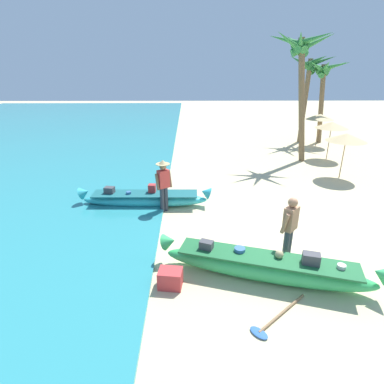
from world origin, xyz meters
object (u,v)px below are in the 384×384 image
object	(u,v)px
person_vendor_hatted	(163,182)
paddle	(274,320)
cooler_box	(170,278)
person_tourist_customer	(290,227)
palm_tree_tall_inland	(323,74)
palm_tree_mid_cluster	(301,56)
palm_tree_leaning_seaward	(309,72)
boat_cyan_midground	(145,199)
boat_green_foreground	(265,267)

from	to	relation	value
person_vendor_hatted	paddle	size ratio (longest dim) A/B	1.31
cooler_box	person_vendor_hatted	bearing A→B (deg)	103.43
person_tourist_customer	palm_tree_tall_inland	xyz separation A→B (m)	(5.70, 13.10, 3.11)
person_tourist_customer	palm_tree_mid_cluster	size ratio (longest dim) A/B	0.28
person_vendor_hatted	paddle	distance (m)	5.46
palm_tree_leaning_seaward	boat_cyan_midground	bearing A→B (deg)	-131.46
boat_green_foreground	palm_tree_leaning_seaward	bearing A→B (deg)	68.17
boat_cyan_midground	person_vendor_hatted	distance (m)	1.09
palm_tree_tall_inland	palm_tree_leaning_seaward	world-z (taller)	palm_tree_leaning_seaward
palm_tree_leaning_seaward	paddle	xyz separation A→B (m)	(-5.64, -15.08, -4.15)
cooler_box	paddle	world-z (taller)	cooler_box
person_vendor_hatted	cooler_box	world-z (taller)	person_vendor_hatted
palm_tree_mid_cluster	paddle	size ratio (longest dim) A/B	4.53
boat_green_foreground	palm_tree_mid_cluster	bearing A→B (deg)	69.92
person_vendor_hatted	palm_tree_leaning_seaward	size ratio (longest dim) A/B	0.33
boat_green_foreground	person_vendor_hatted	xyz separation A→B (m)	(-2.47, 3.57, 0.70)
palm_tree_leaning_seaward	paddle	world-z (taller)	palm_tree_leaning_seaward
boat_cyan_midground	cooler_box	distance (m)	4.35
palm_tree_tall_inland	boat_green_foreground	bearing A→B (deg)	-114.87
boat_cyan_midground	palm_tree_mid_cluster	size ratio (longest dim) A/B	0.75
palm_tree_leaning_seaward	palm_tree_mid_cluster	size ratio (longest dim) A/B	0.88
boat_green_foreground	palm_tree_leaning_seaward	xyz separation A→B (m)	(5.54, 13.83, 3.87)
boat_cyan_midground	palm_tree_mid_cluster	xyz separation A→B (m)	(6.62, 5.48, 4.65)
cooler_box	boat_green_foreground	bearing A→B (deg)	13.76
boat_cyan_midground	cooler_box	xyz separation A→B (m)	(1.08, -4.22, -0.06)
boat_cyan_midground	palm_tree_leaning_seaward	size ratio (longest dim) A/B	0.85
boat_green_foreground	palm_tree_leaning_seaward	distance (m)	15.39
boat_cyan_midground	person_vendor_hatted	world-z (taller)	person_vendor_hatted
palm_tree_leaning_seaward	palm_tree_mid_cluster	world-z (taller)	palm_tree_mid_cluster
palm_tree_mid_cluster	cooler_box	size ratio (longest dim) A/B	12.03
cooler_box	palm_tree_tall_inland	bearing A→B (deg)	66.32
paddle	palm_tree_tall_inland	bearing A→B (deg)	66.65
boat_green_foreground	person_vendor_hatted	size ratio (longest dim) A/B	2.74
person_tourist_customer	palm_tree_leaning_seaward	distance (m)	14.46
boat_cyan_midground	paddle	xyz separation A→B (m)	(3.05, -5.23, -0.23)
boat_green_foreground	person_tourist_customer	distance (m)	1.10
boat_green_foreground	boat_cyan_midground	world-z (taller)	boat_green_foreground
person_tourist_customer	palm_tree_mid_cluster	xyz separation A→B (m)	(2.81, 8.86, 3.94)
person_vendor_hatted	palm_tree_leaning_seaward	distance (m)	13.40
cooler_box	paddle	bearing A→B (deg)	-19.71
person_vendor_hatted	person_tourist_customer	distance (m)	4.31
person_tourist_customer	paddle	xyz separation A→B (m)	(-0.75, -1.85, -0.93)
palm_tree_mid_cluster	person_tourist_customer	bearing A→B (deg)	-107.60
boat_cyan_midground	palm_tree_leaning_seaward	distance (m)	13.70
person_tourist_customer	paddle	size ratio (longest dim) A/B	1.28
paddle	palm_tree_leaning_seaward	bearing A→B (deg)	69.49
boat_cyan_midground	cooler_box	bearing A→B (deg)	-75.70
person_vendor_hatted	cooler_box	bearing A→B (deg)	-84.07
person_vendor_hatted	person_tourist_customer	bearing A→B (deg)	-43.49
boat_cyan_midground	palm_tree_tall_inland	bearing A→B (deg)	45.63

